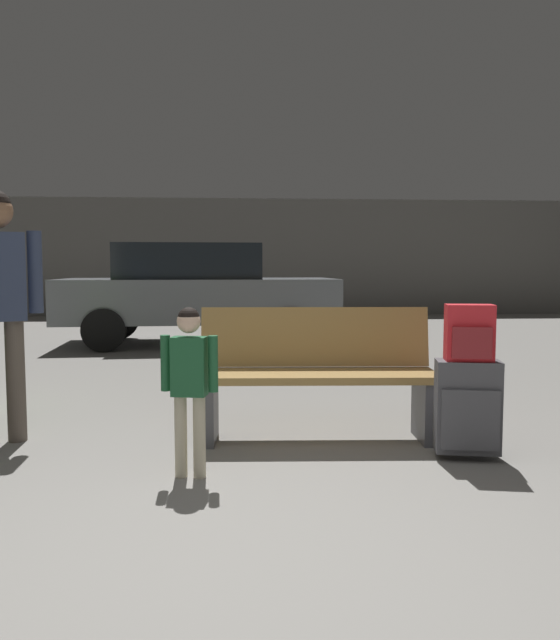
# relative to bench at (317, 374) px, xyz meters

# --- Properties ---
(ground_plane) EXTENTS (18.00, 18.00, 0.10)m
(ground_plane) POSITION_rel_bench_xyz_m (-0.55, 2.25, -0.49)
(ground_plane) COLOR gray
(garage_back_wall) EXTENTS (18.00, 0.12, 2.80)m
(garage_back_wall) POSITION_rel_bench_xyz_m (-0.55, 11.11, 0.96)
(garage_back_wall) COLOR slate
(garage_back_wall) RESTS_ON ground_plane
(bench) EXTENTS (1.63, 0.61, 0.89)m
(bench) POSITION_rel_bench_xyz_m (0.00, 0.00, 0.00)
(bench) COLOR #9E7A42
(bench) RESTS_ON ground_plane
(suitcase) EXTENTS (0.41, 0.29, 0.60)m
(suitcase) POSITION_rel_bench_xyz_m (0.85, -0.55, -0.12)
(suitcase) COLOR #4C4C51
(suitcase) RESTS_ON ground_plane
(backpack_bright) EXTENTS (0.30, 0.23, 0.34)m
(backpack_bright) POSITION_rel_bench_xyz_m (0.85, -0.55, 0.33)
(backpack_bright) COLOR red
(backpack_bright) RESTS_ON suitcase
(child) EXTENTS (0.32, 0.21, 0.95)m
(child) POSITION_rel_bench_xyz_m (-0.81, -0.76, 0.14)
(child) COLOR beige
(child) RESTS_ON ground_plane
(parked_car_far) EXTENTS (4.17, 1.93, 1.51)m
(parked_car_far) POSITION_rel_bench_xyz_m (-1.12, 5.45, 0.36)
(parked_car_far) COLOR slate
(parked_car_far) RESTS_ON ground_plane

